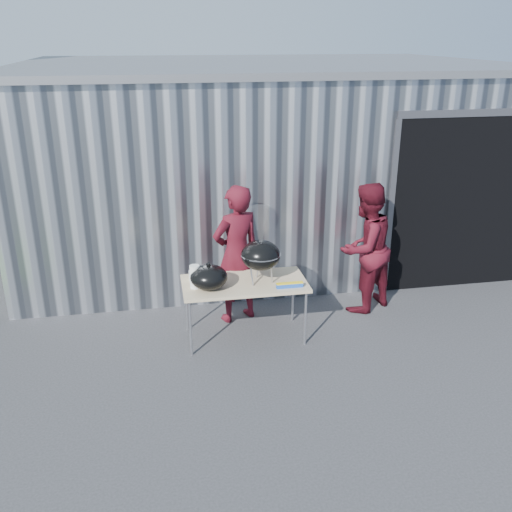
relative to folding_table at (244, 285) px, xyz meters
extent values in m
plane|color=#2F2F31|center=(0.19, -0.69, -0.71)|extent=(80.00, 80.00, 0.00)
cube|color=silver|center=(0.99, 4.01, 0.79)|extent=(8.00, 6.00, 3.00)
cube|color=slate|center=(0.99, 4.01, 2.34)|extent=(8.20, 6.20, 0.10)
cube|color=black|center=(3.49, 1.58, 0.54)|extent=(2.40, 1.20, 2.50)
cube|color=#4C4C51|center=(3.49, 1.01, 1.84)|extent=(2.52, 0.08, 0.10)
cube|color=tan|center=(0.00, 0.00, 0.02)|extent=(1.50, 0.75, 0.04)
cylinder|color=silver|center=(-0.69, -0.31, -0.35)|extent=(0.03, 0.03, 0.71)
cylinder|color=silver|center=(0.69, -0.31, -0.35)|extent=(0.03, 0.03, 0.71)
cylinder|color=silver|center=(-0.69, 0.32, -0.35)|extent=(0.03, 0.03, 0.71)
cylinder|color=silver|center=(0.69, 0.32, -0.35)|extent=(0.03, 0.03, 0.71)
ellipsoid|color=black|center=(0.19, -0.03, 0.39)|extent=(0.47, 0.47, 0.35)
cylinder|color=silver|center=(0.19, -0.03, 0.40)|extent=(0.48, 0.48, 0.02)
cylinder|color=silver|center=(0.19, -0.03, 0.41)|extent=(0.45, 0.45, 0.01)
cylinder|color=silver|center=(0.19, 0.11, 0.16)|extent=(0.02, 0.02, 0.24)
cylinder|color=silver|center=(0.07, -0.10, 0.16)|extent=(0.02, 0.02, 0.24)
cylinder|color=silver|center=(0.32, -0.10, 0.16)|extent=(0.02, 0.02, 0.24)
cylinder|color=#B75F41|center=(0.06, -0.03, 0.43)|extent=(0.02, 0.14, 0.02)
cylinder|color=#B75F41|center=(0.11, -0.03, 0.43)|extent=(0.02, 0.14, 0.02)
cylinder|color=#B75F41|center=(0.17, -0.03, 0.43)|extent=(0.02, 0.14, 0.02)
cylinder|color=#B75F41|center=(0.22, -0.03, 0.43)|extent=(0.02, 0.14, 0.02)
cylinder|color=#B75F41|center=(0.28, -0.03, 0.43)|extent=(0.02, 0.14, 0.02)
cylinder|color=#B75F41|center=(0.33, -0.03, 0.43)|extent=(0.02, 0.14, 0.02)
cone|color=silver|center=(0.19, -0.03, 0.71)|extent=(0.20, 0.20, 0.55)
ellipsoid|color=black|center=(-0.44, -0.10, 0.18)|extent=(0.44, 0.44, 0.29)
cylinder|color=black|center=(-0.44, -0.10, 0.34)|extent=(0.05, 0.05, 0.03)
cylinder|color=white|center=(-0.60, -0.05, 0.18)|extent=(0.12, 0.12, 0.28)
cube|color=white|center=(-0.55, 0.18, 0.09)|extent=(0.20, 0.15, 0.10)
cube|color=#1B4CB4|center=(0.50, -0.25, 0.07)|extent=(0.32, 0.06, 0.05)
cube|color=yellow|center=(0.50, -0.25, 0.10)|extent=(0.32, 0.06, 0.01)
imported|color=#490D18|center=(-0.01, 0.53, 0.20)|extent=(0.78, 0.65, 1.82)
imported|color=#490D18|center=(1.71, 0.52, 0.17)|extent=(1.08, 1.01, 1.77)
camera|label=1|loc=(-1.00, -6.21, 2.85)|focal=40.00mm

